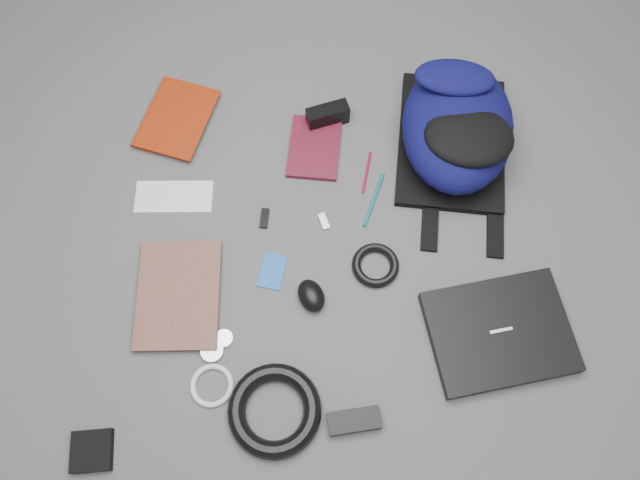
{
  "coord_description": "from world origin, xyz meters",
  "views": [
    {
      "loc": [
        -0.02,
        -0.59,
        1.46
      ],
      "look_at": [
        0.0,
        0.0,
        0.02
      ],
      "focal_mm": 35.0,
      "sensor_mm": 36.0,
      "label": 1
    }
  ],
  "objects_px": {
    "comic_book": "(137,296)",
    "backpack": "(457,125)",
    "power_brick": "(354,421)",
    "textbook_red": "(147,111)",
    "compact_camera": "(328,116)",
    "dvd_case": "(314,148)",
    "pouch": "(92,451)",
    "laptop": "(499,332)",
    "mouse": "(311,296)"
  },
  "relations": [
    {
      "from": "backpack",
      "to": "power_brick",
      "type": "distance_m",
      "value": 0.78
    },
    {
      "from": "mouse",
      "to": "power_brick",
      "type": "height_order",
      "value": "mouse"
    },
    {
      "from": "dvd_case",
      "to": "pouch",
      "type": "height_order",
      "value": "pouch"
    },
    {
      "from": "backpack",
      "to": "power_brick",
      "type": "relative_size",
      "value": 3.72
    },
    {
      "from": "mouse",
      "to": "power_brick",
      "type": "relative_size",
      "value": 0.72
    },
    {
      "from": "textbook_red",
      "to": "power_brick",
      "type": "xyz_separation_m",
      "value": [
        0.52,
        -0.84,
        0.0
      ]
    },
    {
      "from": "comic_book",
      "to": "dvd_case",
      "type": "bearing_deg",
      "value": 43.12
    },
    {
      "from": "textbook_red",
      "to": "compact_camera",
      "type": "bearing_deg",
      "value": 13.97
    },
    {
      "from": "pouch",
      "to": "textbook_red",
      "type": "bearing_deg",
      "value": 86.17
    },
    {
      "from": "compact_camera",
      "to": "comic_book",
      "type": "bearing_deg",
      "value": -151.05
    },
    {
      "from": "backpack",
      "to": "comic_book",
      "type": "distance_m",
      "value": 0.91
    },
    {
      "from": "laptop",
      "to": "compact_camera",
      "type": "relative_size",
      "value": 2.88
    },
    {
      "from": "laptop",
      "to": "textbook_red",
      "type": "distance_m",
      "value": 1.09
    },
    {
      "from": "textbook_red",
      "to": "comic_book",
      "type": "bearing_deg",
      "value": -69.5
    },
    {
      "from": "power_brick",
      "to": "textbook_red",
      "type": "bearing_deg",
      "value": 115.49
    },
    {
      "from": "backpack",
      "to": "dvd_case",
      "type": "xyz_separation_m",
      "value": [
        -0.37,
        -0.0,
        -0.08
      ]
    },
    {
      "from": "textbook_red",
      "to": "comic_book",
      "type": "distance_m",
      "value": 0.53
    },
    {
      "from": "power_brick",
      "to": "compact_camera",
      "type": "bearing_deg",
      "value": 85.69
    },
    {
      "from": "backpack",
      "to": "pouch",
      "type": "xyz_separation_m",
      "value": [
        -0.88,
        -0.76,
        -0.08
      ]
    },
    {
      "from": "laptop",
      "to": "dvd_case",
      "type": "distance_m",
      "value": 0.67
    },
    {
      "from": "textbook_red",
      "to": "compact_camera",
      "type": "xyz_separation_m",
      "value": [
        0.49,
        -0.04,
        0.02
      ]
    },
    {
      "from": "laptop",
      "to": "comic_book",
      "type": "distance_m",
      "value": 0.87
    },
    {
      "from": "backpack",
      "to": "compact_camera",
      "type": "bearing_deg",
      "value": 174.51
    },
    {
      "from": "compact_camera",
      "to": "mouse",
      "type": "height_order",
      "value": "compact_camera"
    },
    {
      "from": "comic_book",
      "to": "laptop",
      "type": "bearing_deg",
      "value": -6.95
    },
    {
      "from": "textbook_red",
      "to": "mouse",
      "type": "xyz_separation_m",
      "value": [
        0.43,
        -0.55,
        0.01
      ]
    },
    {
      "from": "backpack",
      "to": "mouse",
      "type": "distance_m",
      "value": 0.58
    },
    {
      "from": "backpack",
      "to": "compact_camera",
      "type": "xyz_separation_m",
      "value": [
        -0.33,
        0.08,
        -0.06
      ]
    },
    {
      "from": "textbook_red",
      "to": "pouch",
      "type": "bearing_deg",
      "value": -74.66
    },
    {
      "from": "comic_book",
      "to": "compact_camera",
      "type": "relative_size",
      "value": 2.43
    },
    {
      "from": "pouch",
      "to": "dvd_case",
      "type": "bearing_deg",
      "value": 55.75
    },
    {
      "from": "mouse",
      "to": "backpack",
      "type": "bearing_deg",
      "value": 24.75
    },
    {
      "from": "laptop",
      "to": "power_brick",
      "type": "bearing_deg",
      "value": -161.12
    },
    {
      "from": "power_brick",
      "to": "comic_book",
      "type": "bearing_deg",
      "value": 142.28
    },
    {
      "from": "laptop",
      "to": "backpack",
      "type": "bearing_deg",
      "value": 86.39
    },
    {
      "from": "mouse",
      "to": "power_brick",
      "type": "bearing_deg",
      "value": -95.99
    },
    {
      "from": "laptop",
      "to": "textbook_red",
      "type": "xyz_separation_m",
      "value": [
        -0.88,
        0.65,
        -0.0
      ]
    },
    {
      "from": "comic_book",
      "to": "backpack",
      "type": "bearing_deg",
      "value": 27.49
    },
    {
      "from": "comic_book",
      "to": "mouse",
      "type": "distance_m",
      "value": 0.42
    },
    {
      "from": "backpack",
      "to": "dvd_case",
      "type": "distance_m",
      "value": 0.38
    },
    {
      "from": "dvd_case",
      "to": "compact_camera",
      "type": "distance_m",
      "value": 0.1
    },
    {
      "from": "laptop",
      "to": "compact_camera",
      "type": "xyz_separation_m",
      "value": [
        -0.38,
        0.61,
        0.02
      ]
    },
    {
      "from": "mouse",
      "to": "pouch",
      "type": "xyz_separation_m",
      "value": [
        -0.49,
        -0.34,
        -0.01
      ]
    },
    {
      "from": "laptop",
      "to": "textbook_red",
      "type": "height_order",
      "value": "laptop"
    },
    {
      "from": "dvd_case",
      "to": "comic_book",
      "type": "bearing_deg",
      "value": -130.45
    },
    {
      "from": "backpack",
      "to": "textbook_red",
      "type": "relative_size",
      "value": 1.9
    },
    {
      "from": "compact_camera",
      "to": "textbook_red",
      "type": "bearing_deg",
      "value": 158.56
    },
    {
      "from": "mouse",
      "to": "power_brick",
      "type": "distance_m",
      "value": 0.31
    },
    {
      "from": "backpack",
      "to": "mouse",
      "type": "bearing_deg",
      "value": -124.43
    },
    {
      "from": "laptop",
      "to": "power_brick",
      "type": "relative_size",
      "value": 2.75
    }
  ]
}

